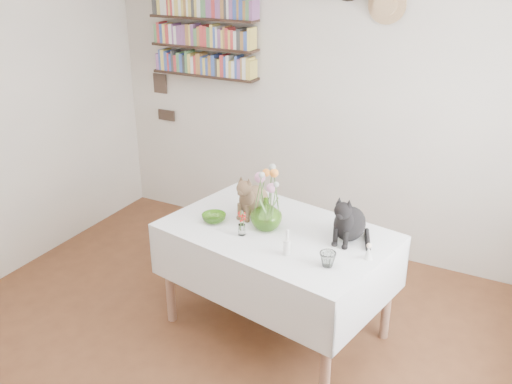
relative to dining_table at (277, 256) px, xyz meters
The scene contains 13 objects.
room 1.14m from the dining_table, 103.88° to the right, with size 4.08×4.58×2.58m.
dining_table is the anchor object (origin of this frame).
tabby_cat 0.45m from the dining_table, 148.72° to the left, with size 0.20×0.26×0.31m, color brown, non-canonical shape.
black_cat 0.58m from the dining_table, 13.73° to the left, with size 0.21×0.27×0.32m, color black, non-canonical shape.
flower_vase 0.30m from the dining_table, behind, with size 0.20×0.20×0.21m, color #8BCF48.
green_bowl 0.48m from the dining_table, 169.45° to the right, with size 0.16×0.16×0.05m, color #8BCF48.
drinking_glass 0.57m from the dining_table, 30.84° to the right, with size 0.10×0.10×0.09m, color white.
candlestick 0.40m from the dining_table, 53.63° to the right, with size 0.05×0.05×0.17m.
berry_jar 0.36m from the dining_table, 136.15° to the right, with size 0.05×0.05×0.18m.
porcelain_figurine 0.68m from the dining_table, ahead, with size 0.05×0.05×0.10m.
flower_bouquet 0.53m from the dining_table, behind, with size 0.17×0.13×0.39m.
bookshelf_unit 2.22m from the dining_table, 136.25° to the left, with size 1.00×0.16×0.91m.
wall_art_plaques 2.35m from the dining_table, 144.20° to the left, with size 0.21×0.02×0.44m.
Camera 1 is at (1.62, -2.05, 2.45)m, focal length 40.00 mm.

